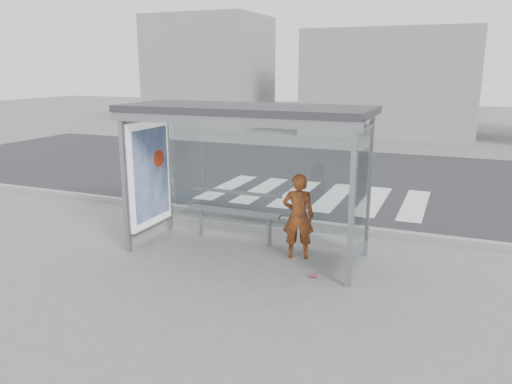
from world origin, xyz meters
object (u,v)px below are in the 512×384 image
at_px(person, 298,216).
at_px(soda_can, 313,276).
at_px(bus_shelter, 227,142).
at_px(bench, 235,212).

distance_m(person, soda_can, 1.15).
relative_size(bus_shelter, bench, 2.30).
height_order(person, bench, person).
distance_m(bus_shelter, person, 1.79).
relative_size(bench, soda_can, 16.29).
distance_m(bench, soda_can, 2.29).
distance_m(person, bench, 1.47).
height_order(bus_shelter, soda_can, bus_shelter).
xyz_separation_m(person, bench, (-1.40, 0.42, -0.18)).
relative_size(person, bench, 0.81).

